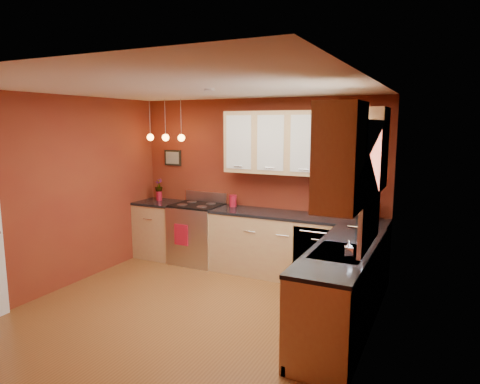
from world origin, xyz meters
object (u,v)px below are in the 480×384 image
at_px(gas_range, 197,233).
at_px(soap_pump, 348,250).
at_px(sink, 340,254).
at_px(coffee_maker, 366,210).
at_px(red_canister, 233,201).

xyz_separation_m(gas_range, soap_pump, (2.75, -1.69, 0.55)).
relative_size(sink, coffee_maker, 2.42).
bearing_deg(red_canister, gas_range, -165.76).
bearing_deg(gas_range, coffee_maker, 2.68).
distance_m(red_canister, coffee_maker, 2.02).
relative_size(gas_range, red_canister, 6.08).
distance_m(sink, coffee_maker, 1.63).
bearing_deg(coffee_maker, soap_pump, -64.29).
bearing_deg(coffee_maker, red_canister, -159.68).
bearing_deg(coffee_maker, sink, -68.11).
height_order(coffee_maker, soap_pump, coffee_maker).
relative_size(red_canister, coffee_maker, 0.63).
height_order(sink, red_canister, sink).
bearing_deg(gas_range, sink, -29.78).
xyz_separation_m(red_canister, soap_pump, (2.17, -1.84, -0.00)).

